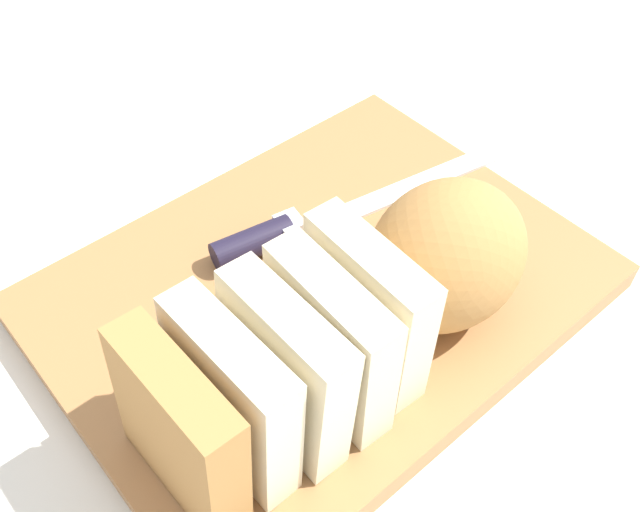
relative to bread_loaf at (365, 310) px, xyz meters
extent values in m
plane|color=silver|center=(-0.02, -0.07, -0.08)|extent=(3.00, 3.00, 0.00)
cube|color=#9E6B3D|center=(-0.02, -0.07, -0.07)|extent=(0.41, 0.31, 0.02)
ellipsoid|color=#A8753D|center=(-0.08, 0.00, 0.00)|extent=(0.12, 0.10, 0.11)
cube|color=beige|center=(0.00, 0.00, 0.00)|extent=(0.03, 0.10, 0.11)
cube|color=beige|center=(0.03, 0.00, 0.00)|extent=(0.03, 0.10, 0.11)
cube|color=beige|center=(0.07, 0.00, 0.00)|extent=(0.04, 0.10, 0.11)
cube|color=beige|center=(0.10, 0.00, 0.00)|extent=(0.04, 0.10, 0.11)
cube|color=#A8753D|center=(0.14, 0.00, 0.00)|extent=(0.04, 0.10, 0.11)
cube|color=silver|center=(-0.14, -0.11, -0.05)|extent=(0.22, 0.06, 0.00)
cylinder|color=black|center=(0.00, -0.13, -0.04)|extent=(0.07, 0.04, 0.02)
cube|color=silver|center=(-0.03, -0.12, -0.04)|extent=(0.02, 0.02, 0.02)
sphere|color=#996633|center=(-0.04, -0.09, -0.05)|extent=(0.01, 0.01, 0.01)
sphere|color=#996633|center=(-0.07, -0.09, -0.05)|extent=(0.00, 0.00, 0.00)
camera|label=1|loc=(0.21, 0.20, 0.37)|focal=39.91mm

